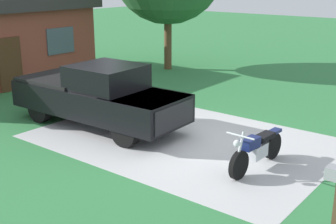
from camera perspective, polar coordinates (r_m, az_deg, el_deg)
ground_plane at (r=12.40m, az=1.99°, el=-3.52°), size 80.00×80.00×0.00m
driveway_pad at (r=12.40m, az=1.99°, el=-3.50°), size 5.55×7.97×0.01m
motorcycle at (r=10.62m, az=11.26°, el=-4.72°), size 2.21×0.70×1.09m
pickup_truck at (r=13.46m, az=-9.12°, el=2.19°), size 2.16×5.68×1.90m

